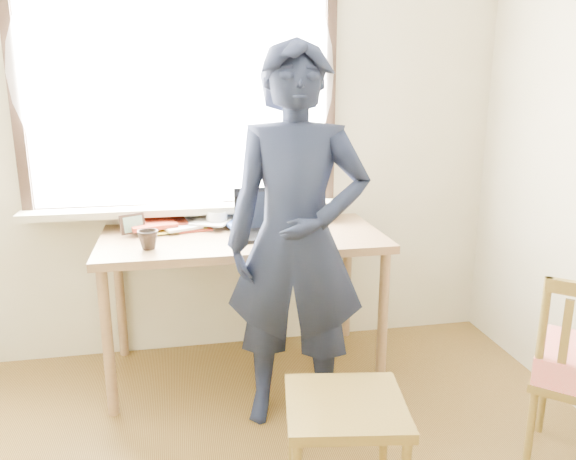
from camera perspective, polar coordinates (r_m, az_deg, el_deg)
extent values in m
cube|color=beige|center=(3.40, -7.24, 8.75)|extent=(3.50, 0.02, 2.60)
cube|color=white|center=(3.36, -10.90, 13.66)|extent=(1.70, 0.01, 1.30)
cube|color=black|center=(3.43, -10.34, 2.22)|extent=(1.82, 0.06, 0.06)
cube|color=black|center=(3.45, -26.00, 12.48)|extent=(0.06, 0.06, 1.30)
cube|color=black|center=(3.47, 4.24, 13.90)|extent=(0.06, 0.06, 1.30)
cube|color=beige|center=(3.36, -10.32, 2.13)|extent=(1.85, 0.20, 0.04)
cube|color=white|center=(3.29, -10.97, 15.37)|extent=(1.95, 0.02, 1.65)
cube|color=olive|center=(3.14, -4.64, -0.82)|extent=(1.55, 0.78, 0.04)
cylinder|color=olive|center=(2.98, -17.83, -10.94)|extent=(0.06, 0.06, 0.79)
cylinder|color=olive|center=(3.59, -16.70, -6.37)|extent=(0.06, 0.06, 0.79)
cylinder|color=olive|center=(3.14, 9.60, -9.07)|extent=(0.06, 0.06, 0.79)
cylinder|color=olive|center=(3.72, 6.02, -5.04)|extent=(0.06, 0.06, 0.79)
cube|color=black|center=(3.08, -1.87, -0.51)|extent=(0.37, 0.26, 0.02)
cube|color=black|center=(3.17, -2.20, 2.14)|extent=(0.36, 0.08, 0.24)
cube|color=black|center=(3.17, -2.20, 2.14)|extent=(0.32, 0.06, 0.20)
cube|color=black|center=(3.06, -1.84, -0.51)|extent=(0.32, 0.16, 0.00)
imported|color=white|center=(3.29, -7.23, 1.10)|extent=(0.14, 0.14, 0.10)
imported|color=black|center=(2.93, -14.01, -0.97)|extent=(0.14, 0.14, 0.10)
ellipsoid|color=black|center=(3.11, 3.45, -0.22)|extent=(0.08, 0.06, 0.03)
cube|color=white|center=(3.33, -9.76, 0.44)|extent=(0.33, 0.28, 0.01)
cube|color=white|center=(3.25, -5.86, 0.29)|extent=(0.20, 0.29, 0.02)
cube|color=white|center=(3.29, -11.19, 0.27)|extent=(0.34, 0.34, 0.01)
cube|color=white|center=(3.23, -7.02, 0.25)|extent=(0.27, 0.30, 0.01)
cube|color=#3959B9|center=(3.38, -9.14, 0.88)|extent=(0.21, 0.25, 0.00)
cube|color=gold|center=(3.33, -6.75, 0.95)|extent=(0.29, 0.32, 0.02)
cube|color=white|center=(3.30, -10.67, 0.77)|extent=(0.26, 0.29, 0.02)
cube|color=white|center=(3.21, -13.36, 0.11)|extent=(0.30, 0.31, 0.01)
cube|color=white|center=(3.32, -7.59, 0.99)|extent=(0.29, 0.30, 0.01)
imported|color=white|center=(3.35, -11.77, 0.49)|extent=(0.28, 0.30, 0.02)
imported|color=white|center=(3.47, 0.15, 1.29)|extent=(0.33, 0.33, 0.02)
cube|color=black|center=(3.21, -15.51, 0.45)|extent=(0.13, 0.08, 0.11)
cube|color=#486D30|center=(3.21, -15.51, 0.45)|extent=(0.10, 0.05, 0.08)
cube|color=brown|center=(2.27, 5.87, -17.39)|extent=(0.52, 0.50, 0.04)
cylinder|color=brown|center=(2.54, 0.45, -19.74)|extent=(0.04, 0.04, 0.43)
cylinder|color=brown|center=(2.59, 9.73, -19.31)|extent=(0.04, 0.04, 0.43)
cylinder|color=brown|center=(3.07, 24.50, -15.03)|extent=(0.03, 0.03, 0.39)
cylinder|color=brown|center=(2.78, 23.36, -18.27)|extent=(0.03, 0.03, 0.39)
cylinder|color=brown|center=(2.55, 24.41, -9.44)|extent=(0.03, 0.03, 0.47)
cube|color=brown|center=(2.55, 26.26, -10.32)|extent=(0.04, 0.04, 0.38)
imported|color=black|center=(2.65, 0.89, -1.20)|extent=(0.77, 0.60, 1.84)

